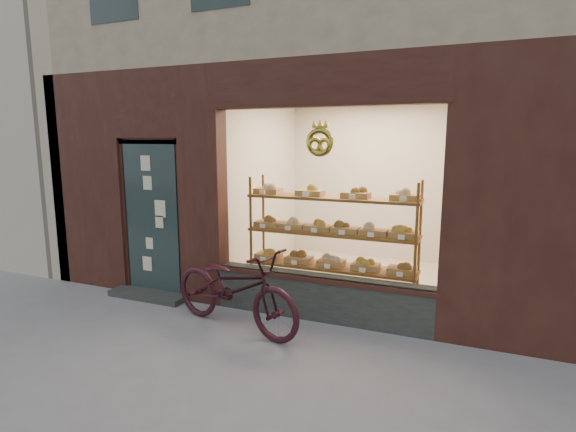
% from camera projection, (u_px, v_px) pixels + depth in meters
% --- Properties ---
extents(ground, '(90.00, 90.00, 0.00)m').
position_uv_depth(ground, '(190.00, 402.00, 3.78)').
color(ground, slate).
extents(display_shelf, '(2.20, 0.45, 1.70)m').
position_uv_depth(display_shelf, '(332.00, 243.00, 5.78)').
color(display_shelf, brown).
rests_on(display_shelf, ground).
extents(bicycle, '(1.96, 1.08, 0.98)m').
position_uv_depth(bicycle, '(235.00, 288.00, 5.18)').
color(bicycle, black).
rests_on(bicycle, ground).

